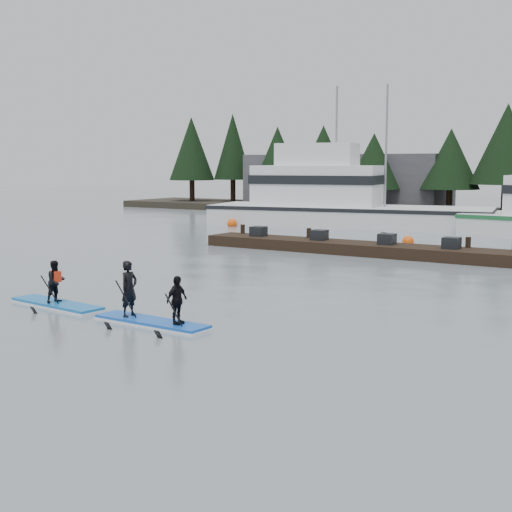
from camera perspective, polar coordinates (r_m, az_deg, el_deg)
The scene contains 10 objects.
ground at distance 19.71m, azimuth -9.23°, elevation -5.10°, with size 160.00×160.00×0.00m, color slate.
far_shore at distance 58.05m, azimuth 19.03°, elevation 3.14°, with size 70.00×8.00×0.60m, color #2D281E.
treeline at distance 58.07m, azimuth 19.01°, elevation 2.85°, with size 60.00×4.00×8.00m, color black, non-canonical shape.
waterfront_building at distance 64.32m, azimuth 7.21°, elevation 5.83°, with size 18.00×6.00×5.00m, color #4C4C51.
fishing_boat_large at distance 48.73m, azimuth 6.76°, elevation 3.34°, with size 19.37×8.44×10.46m.
floating_dock at distance 33.94m, azimuth 8.07°, elevation 0.63°, with size 15.86×2.11×0.53m, color black.
buoy_a at distance 48.25m, azimuth -1.93°, elevation 2.39°, with size 0.64×0.64×0.64m, color #E34D0B.
buoy_b at distance 38.14m, azimuth 12.06°, elevation 0.89°, with size 0.61×0.61×0.61m, color #E34D0B.
paddleboard_solo at distance 22.06m, azimuth -15.68°, elevation -2.84°, with size 3.52×1.30×1.83m.
paddleboard_duo at distance 19.07m, azimuth -8.35°, elevation -3.85°, with size 3.49×1.21×2.09m.
Camera 1 is at (12.65, -14.51, 4.25)m, focal length 50.00 mm.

